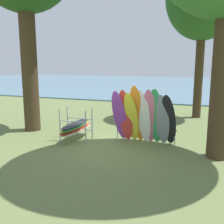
% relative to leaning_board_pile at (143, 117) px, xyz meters
% --- Properties ---
extents(ground_plane, '(80.00, 80.00, 0.00)m').
position_rel_leaning_board_pile_xyz_m(ground_plane, '(-0.97, -0.64, -1.02)').
color(ground_plane, olive).
extents(lake_water, '(80.00, 36.00, 0.10)m').
position_rel_leaning_board_pile_xyz_m(lake_water, '(-0.97, 27.75, -0.97)').
color(lake_water, slate).
rests_on(lake_water, ground).
extents(leaning_board_pile, '(2.45, 1.01, 2.22)m').
position_rel_leaning_board_pile_xyz_m(leaning_board_pile, '(0.00, 0.00, 0.00)').
color(leaning_board_pile, purple).
rests_on(leaning_board_pile, ground).
extents(board_storage_rack, '(1.15, 2.13, 1.25)m').
position_rel_leaning_board_pile_xyz_m(board_storage_rack, '(-2.62, -0.32, -0.50)').
color(board_storage_rack, '#9EA0A5').
rests_on(board_storage_rack, ground).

